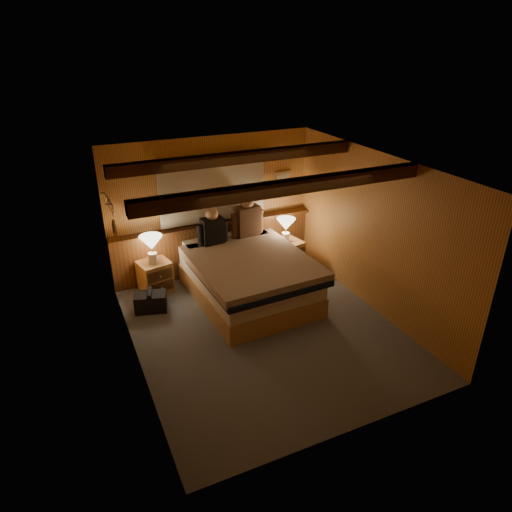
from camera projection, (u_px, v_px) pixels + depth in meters
floor at (264, 329)px, 6.63m from camera, size 4.20×4.20×0.00m
ceiling at (266, 167)px, 5.58m from camera, size 4.20×4.20×0.00m
wall_back at (212, 207)px, 7.83m from camera, size 3.60×0.00×3.60m
wall_left at (129, 282)px, 5.43m from camera, size 0.00×4.20×4.20m
wall_right at (374, 233)px, 6.78m from camera, size 0.00×4.20×4.20m
wall_front at (358, 341)px, 4.39m from camera, size 3.60×0.00×3.60m
wainscot at (215, 246)px, 8.08m from camera, size 3.60×0.23×0.94m
curtain_window at (213, 190)px, 7.63m from camera, size 2.18×0.09×1.11m
ceiling_beams at (260, 171)px, 5.74m from camera, size 3.60×1.65×0.16m
coat_rail at (110, 204)px, 6.55m from camera, size 0.05×0.55×0.24m
framed_print at (283, 178)px, 8.16m from camera, size 0.30×0.04×0.25m
bed at (249, 277)px, 7.24m from camera, size 1.80×2.27×0.75m
nightstand_left at (155, 276)px, 7.52m from camera, size 0.56×0.52×0.53m
nightstand_right at (286, 256)px, 8.14m from camera, size 0.61×0.57×0.58m
lamp_left at (151, 244)px, 7.22m from camera, size 0.37×0.37×0.48m
lamp_right at (286, 226)px, 7.89m from camera, size 0.33×0.33×0.43m
person_left at (213, 229)px, 7.44m from camera, size 0.53×0.23×0.64m
person_right at (247, 219)px, 7.74m from camera, size 0.61×0.28×0.74m
duffel_bag at (151, 302)px, 7.02m from camera, size 0.54×0.41×0.34m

